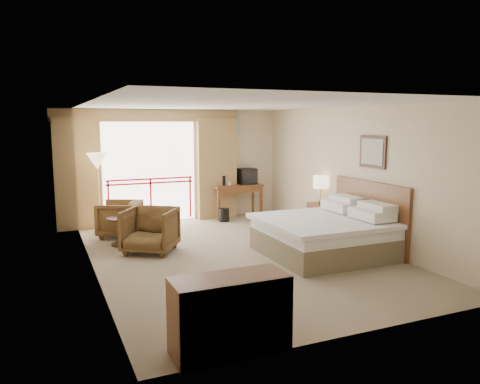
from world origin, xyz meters
name	(u,v)px	position (x,y,z in m)	size (l,w,h in m)	color
floor	(238,255)	(0.00, 0.00, 0.00)	(7.00, 7.00, 0.00)	#83755C
ceiling	(237,104)	(0.00, 0.00, 2.70)	(7.00, 7.00, 0.00)	white
wall_back	(182,165)	(0.00, 3.50, 1.35)	(5.00, 5.00, 0.00)	beige
wall_front	(362,218)	(0.00, -3.50, 1.35)	(5.00, 5.00, 0.00)	beige
wall_left	(91,189)	(-2.50, 0.00, 1.35)	(7.00, 7.00, 0.00)	beige
wall_right	(353,175)	(2.50, 0.00, 1.35)	(7.00, 7.00, 0.00)	beige
balcony_door	(150,173)	(-0.80, 3.48, 1.20)	(2.40, 2.40, 0.00)	white
balcony_railing	(151,189)	(-0.80, 3.46, 0.81)	(2.09, 0.03, 1.02)	red
curtain_left	(78,174)	(-2.45, 3.35, 1.25)	(1.00, 0.26, 2.50)	olive
curtain_right	(216,168)	(0.85, 3.35, 1.25)	(1.00, 0.26, 2.50)	olive
valance	(149,115)	(-0.80, 3.38, 2.55)	(4.40, 0.22, 0.28)	olive
hvac_vent	(231,124)	(1.30, 3.47, 2.35)	(0.50, 0.04, 0.50)	silver
bed	(326,234)	(1.50, -0.60, 0.38)	(2.13, 2.06, 0.97)	brown
headboard	(369,215)	(2.46, -0.60, 0.65)	(0.06, 2.10, 1.30)	#5C311A
framed_art	(373,152)	(2.47, -0.60, 1.85)	(0.04, 0.72, 0.60)	black
nightstand	(321,218)	(2.37, 0.90, 0.32)	(0.45, 0.54, 0.64)	#5C311A
table_lamp	(321,183)	(2.37, 0.95, 1.10)	(0.33, 0.33, 0.58)	tan
phone	(324,203)	(2.32, 0.75, 0.68)	(0.16, 0.13, 0.07)	black
desk	(235,191)	(1.35, 3.31, 0.64)	(1.27, 0.61, 0.83)	#5C311A
tv	(247,176)	(1.65, 3.25, 1.02)	(0.44, 0.35, 0.40)	black
coffee_maker	(223,180)	(1.00, 3.26, 0.95)	(0.11, 0.11, 0.25)	black
cup	(230,183)	(1.15, 3.21, 0.87)	(0.07, 0.07, 0.10)	white
wastebasket	(224,215)	(0.84, 2.81, 0.16)	(0.25, 0.25, 0.32)	black
armchair_far	(120,236)	(-1.74, 2.27, 0.00)	(0.81, 0.84, 0.76)	#473118
armchair_near	(151,252)	(-1.41, 0.81, 0.00)	(0.89, 0.91, 0.83)	#473118
side_table	(120,226)	(-1.84, 1.53, 0.38)	(0.51, 0.51, 0.55)	black
book	(120,217)	(-1.84, 1.53, 0.56)	(0.16, 0.21, 0.02)	white
floor_lamp	(97,164)	(-2.08, 2.85, 1.49)	(0.44, 0.44, 1.74)	tan
dresser	(230,315)	(-1.49, -3.31, 0.41)	(1.22, 0.52, 0.81)	#5C311A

